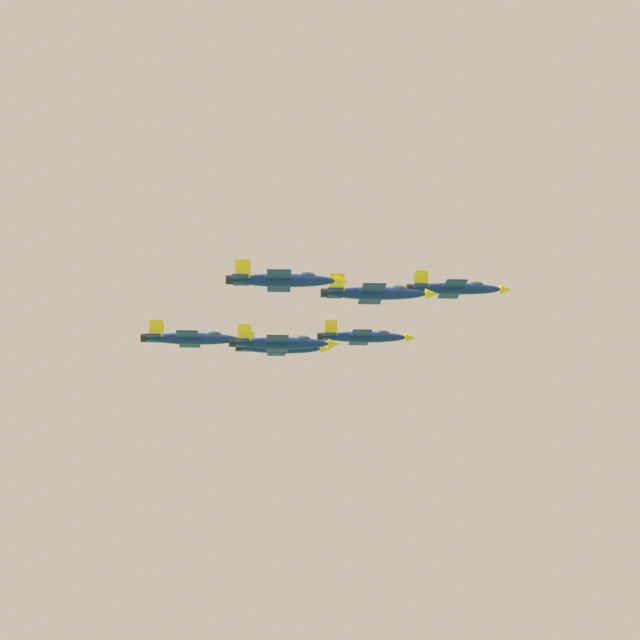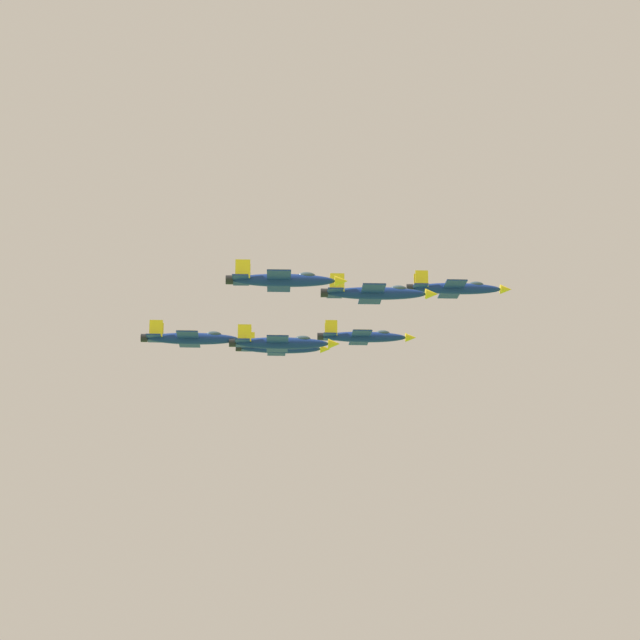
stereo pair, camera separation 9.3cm
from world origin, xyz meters
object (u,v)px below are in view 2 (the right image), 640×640
(jet_left_wingman, at_px, (365,337))
(jet_trailing, at_px, (193,338))
(jet_right_outer, at_px, (284,280))
(jet_slot_rear, at_px, (282,343))
(jet_right_wingman, at_px, (377,293))
(jet_lead, at_px, (457,288))
(jet_left_outer, at_px, (281,348))

(jet_left_wingman, height_order, jet_trailing, jet_left_wingman)
(jet_right_outer, bearing_deg, jet_slot_rear, 90.19)
(jet_left_wingman, bearing_deg, jet_trailing, -157.33)
(jet_trailing, bearing_deg, jet_right_wingman, -24.01)
(jet_right_outer, bearing_deg, jet_lead, 40.56)
(jet_right_outer, xyz_separation_m, jet_trailing, (22.69, -7.46, -2.19))
(jet_lead, bearing_deg, jet_trailing, 179.49)
(jet_lead, height_order, jet_right_wingman, jet_lead)
(jet_left_outer, relative_size, jet_right_outer, 0.98)
(jet_right_outer, relative_size, jet_slot_rear, 0.97)
(jet_trailing, bearing_deg, jet_slot_rear, -0.99)
(jet_slot_rear, bearing_deg, jet_left_wingman, 40.23)
(jet_lead, relative_size, jet_right_wingman, 0.96)
(jet_slot_rear, distance_m, jet_trailing, 12.12)
(jet_left_outer, relative_size, jet_trailing, 0.98)
(jet_slot_rear, bearing_deg, jet_left_outer, 89.86)
(jet_left_wingman, height_order, jet_right_wingman, jet_right_wingman)
(jet_left_outer, bearing_deg, jet_slot_rear, -90.90)
(jet_lead, bearing_deg, jet_left_outer, 139.12)
(jet_right_wingman, distance_m, jet_slot_rear, 16.45)
(jet_left_outer, relative_size, jet_slot_rear, 0.96)
(jet_left_outer, distance_m, jet_trailing, 24.17)
(jet_right_outer, bearing_deg, jet_left_wingman, 68.78)
(jet_right_wingman, height_order, jet_left_outer, jet_right_wingman)
(jet_right_wingman, relative_size, jet_right_outer, 1.04)
(jet_right_outer, distance_m, jet_slot_rear, 20.76)
(jet_right_wingman, relative_size, jet_left_outer, 1.06)
(jet_right_wingman, bearing_deg, jet_slot_rear, 139.88)
(jet_lead, bearing_deg, jet_slot_rear, 179.49)
(jet_right_wingman, height_order, jet_trailing, jet_right_wingman)
(jet_lead, bearing_deg, jet_left_wingman, 139.13)
(jet_lead, relative_size, jet_trailing, 0.99)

